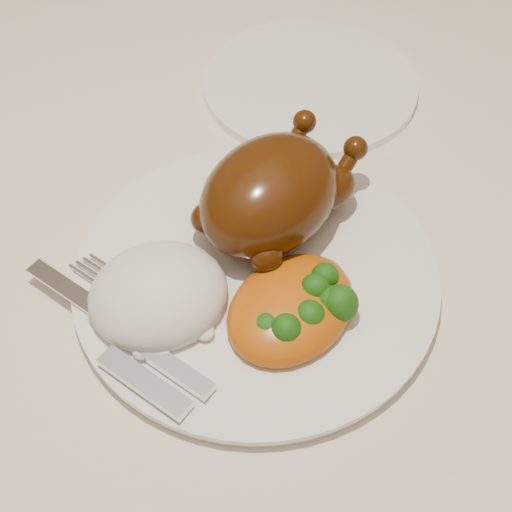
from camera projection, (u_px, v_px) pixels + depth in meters
dining_table at (131, 351)px, 0.70m from camera, size 1.60×0.90×0.76m
tablecloth at (120, 308)px, 0.64m from camera, size 1.73×1.03×0.18m
dinner_plate at (256, 275)px, 0.62m from camera, size 0.37×0.37×0.01m
side_plate at (310, 84)px, 0.78m from camera, size 0.31×0.31×0.01m
roast_chicken at (273, 192)px, 0.61m from camera, size 0.18×0.14×0.09m
rice_mound at (158, 295)px, 0.58m from camera, size 0.14×0.13×0.06m
mac_and_cheese at (298, 305)px, 0.58m from camera, size 0.14×0.12×0.05m
cutlery at (136, 347)px, 0.56m from camera, size 0.07×0.20×0.01m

